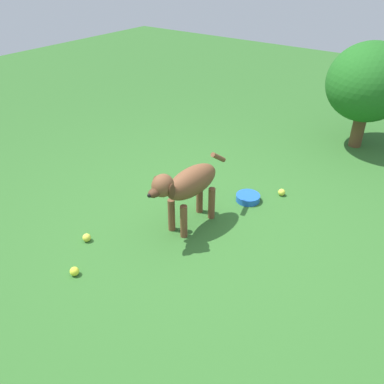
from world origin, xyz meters
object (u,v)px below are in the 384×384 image
tennis_ball_1 (282,192)px  tennis_ball_2 (87,238)px  water_bowl (248,198)px  dog (188,185)px  tennis_ball_0 (74,271)px

tennis_ball_1 → tennis_ball_2: 1.82m
water_bowl → tennis_ball_1: bearing=141.5°
tennis_ball_2 → dog: bearing=140.3°
dog → tennis_ball_0: (0.95, -0.30, -0.37)m
tennis_ball_0 → tennis_ball_2: 0.39m
tennis_ball_1 → tennis_ball_2: (1.55, -0.95, 0.00)m
dog → water_bowl: dog is taller
tennis_ball_0 → water_bowl: bearing=162.1°
dog → tennis_ball_1: size_ratio=13.58×
tennis_ball_0 → tennis_ball_2: (-0.31, -0.23, 0.00)m
dog → tennis_ball_2: 0.91m
tennis_ball_0 → water_bowl: 1.68m
tennis_ball_0 → water_bowl: size_ratio=0.30×
tennis_ball_2 → water_bowl: 1.48m
dog → tennis_ball_0: bearing=-12.4°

